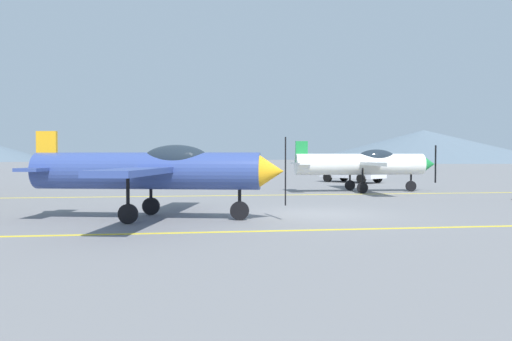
{
  "coord_description": "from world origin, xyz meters",
  "views": [
    {
      "loc": [
        -4.18,
        -15.68,
        1.84
      ],
      "look_at": [
        -1.09,
        6.0,
        1.2
      ],
      "focal_mm": 36.4,
      "sensor_mm": 36.0,
      "label": 1
    }
  ],
  "objects": [
    {
      "name": "car_sedan",
      "position": [
        7.27,
        18.33,
        0.84
      ],
      "size": [
        3.9,
        4.57,
        1.62
      ],
      "color": "white",
      "rests_on": "ground_plane"
    },
    {
      "name": "apron_line_far",
      "position": [
        0.0,
        7.87,
        0.01
      ],
      "size": [
        80.0,
        0.16,
        0.01
      ],
      "primitive_type": "cube",
      "color": "yellow",
      "rests_on": "ground_plane"
    },
    {
      "name": "airplane_near",
      "position": [
        -4.92,
        -0.56,
        1.43
      ],
      "size": [
        7.45,
        8.48,
        2.55
      ],
      "color": "#33478C",
      "rests_on": "ground_plane"
    },
    {
      "name": "airplane_mid",
      "position": [
        4.97,
        9.41,
        1.43
      ],
      "size": [
        7.37,
        8.49,
        2.55
      ],
      "color": "white",
      "rests_on": "ground_plane"
    },
    {
      "name": "apron_line_near",
      "position": [
        0.0,
        -3.34,
        0.01
      ],
      "size": [
        80.0,
        0.16,
        0.01
      ],
      "primitive_type": "cube",
      "color": "yellow",
      "rests_on": "ground_plane"
    },
    {
      "name": "hill_centerleft",
      "position": [
        63.66,
        123.32,
        4.51
      ],
      "size": [
        69.77,
        69.77,
        9.03
      ],
      "primitive_type": "cone",
      "color": "slate",
      "rests_on": "ground_plane"
    },
    {
      "name": "ground_plane",
      "position": [
        0.0,
        0.0,
        0.0
      ],
      "size": [
        400.0,
        400.0,
        0.0
      ],
      "primitive_type": "plane",
      "color": "slate"
    }
  ]
}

